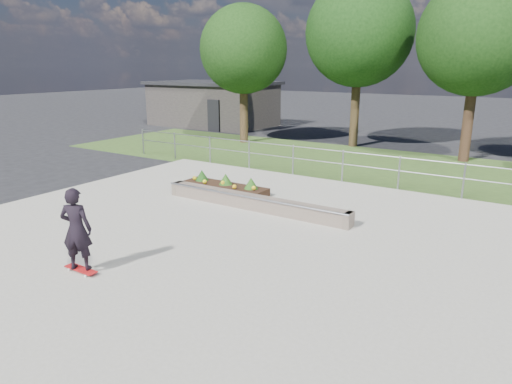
% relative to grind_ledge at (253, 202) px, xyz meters
% --- Properties ---
extents(ground, '(120.00, 120.00, 0.00)m').
position_rel_grind_ledge_xyz_m(ground, '(0.89, -3.05, -0.26)').
color(ground, black).
rests_on(ground, ground).
extents(grass_verge, '(30.00, 8.00, 0.02)m').
position_rel_grind_ledge_xyz_m(grass_verge, '(0.89, 7.95, -0.25)').
color(grass_verge, '#314C1E').
rests_on(grass_verge, ground).
extents(concrete_slab, '(15.00, 15.00, 0.06)m').
position_rel_grind_ledge_xyz_m(concrete_slab, '(0.89, -3.05, -0.23)').
color(concrete_slab, gray).
rests_on(concrete_slab, ground).
extents(fence, '(20.06, 0.06, 1.20)m').
position_rel_grind_ledge_xyz_m(fence, '(0.89, 4.45, 0.51)').
color(fence, gray).
rests_on(fence, ground).
extents(building, '(8.40, 5.40, 3.00)m').
position_rel_grind_ledge_xyz_m(building, '(-13.11, 14.95, 1.25)').
color(building, '#2B2826').
rests_on(building, ground).
extents(tree_far_left, '(4.55, 4.55, 7.15)m').
position_rel_grind_ledge_xyz_m(tree_far_left, '(-7.11, 9.95, 4.59)').
color(tree_far_left, '#332314').
rests_on(tree_far_left, ground).
extents(tree_mid_left, '(5.25, 5.25, 8.25)m').
position_rel_grind_ledge_xyz_m(tree_mid_left, '(-1.61, 11.95, 5.34)').
color(tree_mid_left, black).
rests_on(tree_mid_left, ground).
extents(tree_mid_right, '(4.90, 4.90, 7.70)m').
position_rel_grind_ledge_xyz_m(tree_mid_right, '(3.89, 10.95, 4.97)').
color(tree_mid_right, black).
rests_on(tree_mid_right, ground).
extents(grind_ledge, '(6.00, 0.44, 0.43)m').
position_rel_grind_ledge_xyz_m(grind_ledge, '(0.00, 0.00, 0.00)').
color(grind_ledge, brown).
rests_on(grind_ledge, concrete_slab).
extents(planter_bed, '(3.00, 1.20, 0.61)m').
position_rel_grind_ledge_xyz_m(planter_bed, '(-1.80, 0.89, -0.02)').
color(planter_bed, black).
rests_on(planter_bed, concrete_slab).
extents(skateboarder, '(0.80, 0.64, 1.77)m').
position_rel_grind_ledge_xyz_m(skateboarder, '(-0.62, -5.40, 0.71)').
color(skateboarder, white).
rests_on(skateboarder, concrete_slab).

